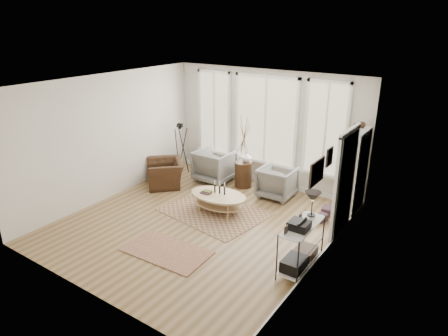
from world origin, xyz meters
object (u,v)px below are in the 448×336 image
Objects in this scene: low_shelf at (301,242)px; accent_chair at (165,173)px; armchair_right at (277,182)px; side_table at (243,153)px; armchair_left at (215,165)px; bookcase at (354,173)px; coffee_table at (218,198)px.

low_shelf is 4.61m from accent_chair.
accent_chair is at bearing 161.60° from low_shelf.
low_shelf is at bearing 123.02° from armchair_right.
armchair_right is at bearing 63.24° from accent_chair.
side_table is 1.83× the size of accent_chair.
armchair_left reaches higher than armchair_right.
armchair_left is at bearing -173.65° from side_table.
bookcase is at bearing 0.50° from side_table.
armchair_right reaches higher than accent_chair.
low_shelf is 1.41× the size of armchair_left.
accent_chair is (-1.69, -1.04, -0.56)m from side_table.
bookcase is 2.74m from side_table.
armchair_left is at bearing -1.66° from armchair_right.
bookcase reaches higher than accent_chair.
armchair_right is at bearing 124.89° from low_shelf.
armchair_left is 1.13× the size of armchair_right.
low_shelf is at bearing -22.14° from coffee_table.
bookcase is at bearing -178.34° from armchair_right.
low_shelf is 0.97× the size of coffee_table.
armchair_right is (-1.68, 2.41, -0.14)m from low_shelf.
armchair_left reaches higher than coffee_table.
armchair_right is at bearing -4.76° from side_table.
bookcase is 4.60m from accent_chair.
bookcase is 2.06× the size of accent_chair.
side_table is (-2.69, 2.50, 0.37)m from low_shelf.
accent_chair reaches higher than coffee_table.
low_shelf reaches higher than accent_chair.
side_table reaches higher than armchair_left.
armchair_right is at bearing -176.46° from bookcase.
bookcase is at bearing 32.28° from coffee_table.
bookcase is at bearing -178.14° from armchair_left.
side_table is 2.06m from accent_chair.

